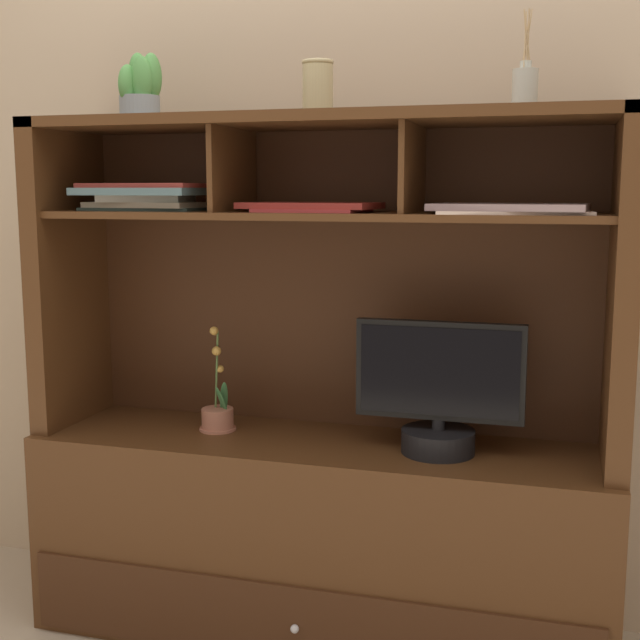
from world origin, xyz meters
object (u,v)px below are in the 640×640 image
object	(u,v)px
potted_succulent	(139,90)
magazine_stack_right	(145,196)
ceramic_vase	(318,87)
media_console	(321,484)
potted_orchid	(218,414)
tv_monitor	(439,399)
diffuser_bottle	(525,88)
magazine_stack_centre	(311,207)
magazine_stack_left	(510,209)

from	to	relation	value
potted_succulent	magazine_stack_right	bearing A→B (deg)	-43.85
ceramic_vase	potted_succulent	bearing A→B (deg)	178.29
media_console	potted_orchid	distance (m)	0.38
potted_orchid	ceramic_vase	distance (m)	1.00
magazine_stack_right	potted_succulent	bearing A→B (deg)	136.15
tv_monitor	diffuser_bottle	xyz separation A→B (m)	(0.20, 0.06, 0.83)
magazine_stack_right	potted_succulent	distance (m)	0.31
potted_orchid	magazine_stack_centre	world-z (taller)	magazine_stack_centre
ceramic_vase	magazine_stack_centre	bearing A→B (deg)	170.93
tv_monitor	potted_orchid	size ratio (longest dim) A/B	1.44
magazine_stack_right	diffuser_bottle	size ratio (longest dim) A/B	1.49
magazine_stack_right	ceramic_vase	distance (m)	0.61
magazine_stack_centre	diffuser_bottle	size ratio (longest dim) A/B	1.54
potted_orchid	media_console	bearing A→B (deg)	0.04
magazine_stack_left	diffuser_bottle	bearing A→B (deg)	72.86
magazine_stack_left	potted_succulent	bearing A→B (deg)	177.93
tv_monitor	magazine_stack_centre	xyz separation A→B (m)	(-0.37, 0.01, 0.52)
diffuser_bottle	ceramic_vase	distance (m)	0.55
potted_orchid	diffuser_bottle	bearing A→B (deg)	1.23
potted_orchid	potted_succulent	bearing A→B (deg)	-176.57
media_console	ceramic_vase	world-z (taller)	ceramic_vase
magazine_stack_right	magazine_stack_centre	bearing A→B (deg)	0.41
potted_succulent	ceramic_vase	distance (m)	0.55
magazine_stack_left	diffuser_bottle	distance (m)	0.32
magazine_stack_left	ceramic_vase	size ratio (longest dim) A/B	2.88
potted_succulent	media_console	bearing A→B (deg)	1.42
tv_monitor	diffuser_bottle	bearing A→B (deg)	15.77
magazine_stack_left	tv_monitor	bearing A→B (deg)	175.17
diffuser_bottle	magazine_stack_centre	bearing A→B (deg)	-175.46
media_console	potted_orchid	size ratio (longest dim) A/B	5.23
tv_monitor	magazine_stack_right	xyz separation A→B (m)	(-0.88, 0.01, 0.55)
magazine_stack_centre	ceramic_vase	distance (m)	0.32
magazine_stack_right	potted_succulent	xyz separation A→B (m)	(-0.02, 0.02, 0.31)
magazine_stack_left	magazine_stack_centre	size ratio (longest dim) A/B	1.06
magazine_stack_left	magazine_stack_centre	xyz separation A→B (m)	(-0.55, 0.03, 0.00)
tv_monitor	ceramic_vase	bearing A→B (deg)	178.77
magazine_stack_left	ceramic_vase	xyz separation A→B (m)	(-0.52, 0.02, 0.32)
magazine_stack_left	magazine_stack_right	distance (m)	1.05
tv_monitor	magazine_stack_centre	distance (m)	0.64
tv_monitor	magazine_stack_left	distance (m)	0.55
media_console	ceramic_vase	bearing A→B (deg)	-90.00
magazine_stack_right	potted_succulent	size ratio (longest dim) A/B	1.96
potted_orchid	magazine_stack_right	size ratio (longest dim) A/B	0.85
tv_monitor	diffuser_bottle	distance (m)	0.85
diffuser_bottle	potted_succulent	xyz separation A→B (m)	(-1.09, -0.03, 0.03)
media_console	magazine_stack_centre	world-z (taller)	media_console
diffuser_bottle	ceramic_vase	xyz separation A→B (m)	(-0.55, -0.05, 0.02)
magazine_stack_left	ceramic_vase	distance (m)	0.62
media_console	magazine_stack_right	distance (m)	1.00
media_console	potted_succulent	bearing A→B (deg)	-178.58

